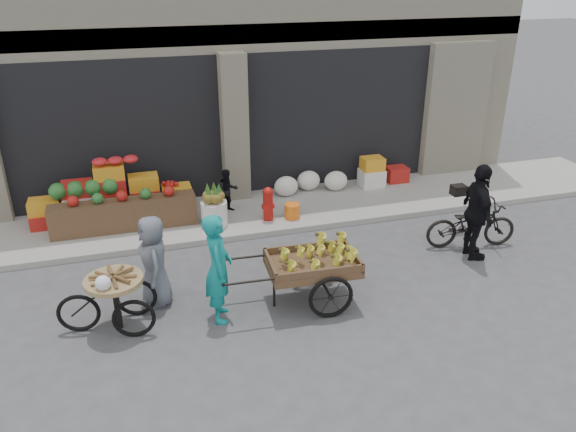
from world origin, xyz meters
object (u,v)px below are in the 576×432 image
object	(u,v)px
banana_cart	(309,262)
cyclist	(477,212)
vendor_grey	(154,261)
tricycle_cart	(115,295)
orange_bucket	(292,211)
seated_person	(228,191)
vendor_woman	(218,268)
pineapple_bin	(214,214)
bicycle	(471,224)
fire_hydrant	(268,202)

from	to	relation	value
banana_cart	cyclist	size ratio (longest dim) A/B	1.35
banana_cart	vendor_grey	world-z (taller)	vendor_grey
tricycle_cart	cyclist	distance (m)	6.29
orange_bucket	cyclist	world-z (taller)	cyclist
tricycle_cart	seated_person	bearing A→B (deg)	62.26
banana_cart	vendor_woman	bearing A→B (deg)	-175.84
tricycle_cart	vendor_grey	xyz separation A→B (m)	(0.61, 0.53, 0.18)
banana_cart	vendor_grey	size ratio (longest dim) A/B	1.63
pineapple_bin	seated_person	world-z (taller)	seated_person
pineapple_bin	tricycle_cart	bearing A→B (deg)	-124.13
bicycle	tricycle_cart	bearing A→B (deg)	107.67
tricycle_cart	fire_hydrant	bearing A→B (deg)	49.08
pineapple_bin	vendor_grey	distance (m)	2.71
seated_person	tricycle_cart	size ratio (longest dim) A/B	0.64
fire_hydrant	orange_bucket	bearing A→B (deg)	-5.71
fire_hydrant	banana_cart	bearing A→B (deg)	-92.25
fire_hydrant	banana_cart	size ratio (longest dim) A/B	0.29
bicycle	seated_person	bearing A→B (deg)	67.82
fire_hydrant	cyclist	world-z (taller)	cyclist
pineapple_bin	vendor_woman	bearing A→B (deg)	-98.28
seated_person	tricycle_cart	bearing A→B (deg)	-134.05
pineapple_bin	vendor_woman	world-z (taller)	vendor_woman
orange_bucket	vendor_grey	world-z (taller)	vendor_grey
pineapple_bin	tricycle_cart	xyz separation A→B (m)	(-1.94, -2.86, 0.20)
seated_person	vendor_grey	distance (m)	3.41
orange_bucket	tricycle_cart	world-z (taller)	tricycle_cart
orange_bucket	banana_cart	xyz separation A→B (m)	(-0.62, -2.91, 0.45)
orange_bucket	tricycle_cart	xyz separation A→B (m)	(-3.54, -2.76, 0.30)
orange_bucket	pineapple_bin	bearing A→B (deg)	176.42
vendor_woman	tricycle_cart	xyz separation A→B (m)	(-1.50, 0.18, -0.29)
banana_cart	tricycle_cart	bearing A→B (deg)	-179.79
orange_bucket	vendor_woman	size ratio (longest dim) A/B	0.19
fire_hydrant	cyclist	bearing A→B (deg)	-36.71
pineapple_bin	cyclist	bearing A→B (deg)	-29.58
banana_cart	tricycle_cart	size ratio (longest dim) A/B	1.67
pineapple_bin	fire_hydrant	bearing A→B (deg)	-2.60
fire_hydrant	orange_bucket	size ratio (longest dim) A/B	2.22
fire_hydrant	vendor_grey	xyz separation A→B (m)	(-2.43, -2.28, 0.24)
fire_hydrant	tricycle_cart	size ratio (longest dim) A/B	0.49
orange_bucket	banana_cart	world-z (taller)	banana_cart
orange_bucket	banana_cart	distance (m)	3.01
banana_cart	vendor_woman	distance (m)	1.43
pineapple_bin	cyclist	world-z (taller)	cyclist
pineapple_bin	seated_person	size ratio (longest dim) A/B	0.56
fire_hydrant	cyclist	distance (m)	4.05
seated_person	banana_cart	xyz separation A→B (m)	(0.58, -3.61, 0.14)
banana_cart	vendor_grey	xyz separation A→B (m)	(-2.31, 0.68, 0.02)
pineapple_bin	vendor_woman	distance (m)	3.11
orange_bucket	cyclist	xyz separation A→B (m)	(2.73, -2.36, 0.63)
orange_bucket	cyclist	distance (m)	3.66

